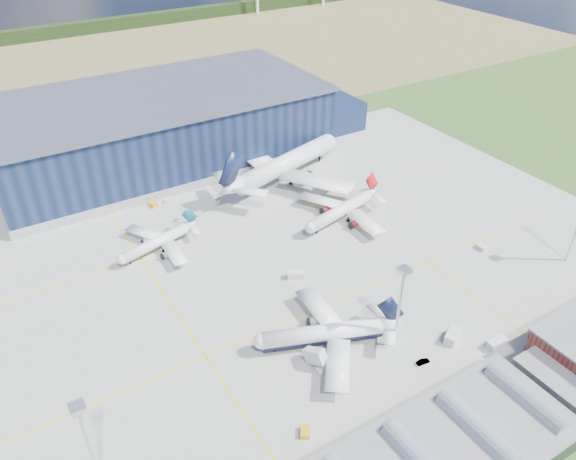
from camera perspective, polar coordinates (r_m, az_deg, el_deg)
The scene contains 20 objects.
ground at distance 152.00m, azimuth 0.41°, elevation -6.16°, with size 600.00×600.00×0.00m, color #335720.
apron at distance 158.70m, azimuth -1.50°, elevation -4.19°, with size 220.00×160.00×0.08m.
farmland at distance 339.36m, azimuth -20.36°, elevation 14.83°, with size 600.00×220.00×0.01m, color olive.
treeline at distance 414.58m, azimuth -23.31°, elevation 17.95°, with size 600.00×8.00×8.00m, color black.
hangar at distance 221.70m, azimuth -12.21°, elevation 10.04°, with size 145.00×62.00×26.10m.
light_mast_west at distance 106.89m, azimuth -19.85°, elevation -19.01°, with size 2.60×2.60×23.00m.
light_mast_center at distance 129.02m, azimuth 11.39°, elevation -6.51°, with size 2.60×2.60×23.00m.
airliner_navy at distance 132.96m, azimuth 3.58°, elevation -9.74°, with size 37.09×36.29×12.10m, color white, non-canonical shape.
airliner_red at distance 178.26m, azimuth 5.39°, elevation 2.52°, with size 35.22×34.45×11.48m, color white, non-canonical shape.
airliner_widebody at distance 200.56m, azimuth -0.17°, elevation 7.69°, with size 60.11×58.80×19.60m, color white, non-canonical shape.
airliner_regional at distance 168.28m, azimuth -13.35°, elevation -0.80°, with size 29.01×28.38×9.46m, color white, non-canonical shape.
gse_tug_b at distance 120.11m, azimuth 1.75°, elevation -19.85°, with size 1.90×2.85×1.24m, color gold.
gse_van_a at distance 144.46m, azimuth 20.45°, elevation -10.75°, with size 2.25×5.15×2.25m, color silver.
gse_cart_a at distance 176.58m, azimuth 19.06°, elevation -1.67°, with size 2.08×3.11×1.35m, color silver.
gse_van_b at distance 155.55m, azimuth 0.82°, elevation -4.59°, with size 2.17×4.74×2.17m, color silver.
gse_tug_c at distance 193.26m, azimuth -13.55°, elevation 2.58°, with size 2.11×3.38×1.48m, color gold.
gse_cart_b at distance 194.23m, azimuth -11.92°, elevation 2.96°, with size 2.18×3.26×1.41m, color silver.
gse_van_c at distance 142.76m, azimuth 16.35°, elevation -10.34°, with size 2.50×5.21×2.50m, color silver.
airstair at distance 131.37m, azimuth 2.78°, elevation -13.00°, with size 2.21×5.54×3.54m, color silver.
car_b at distance 136.05m, azimuth 13.56°, elevation -12.87°, with size 1.15×3.29×1.08m, color #99999E.
Camera 1 is at (-62.29, -99.22, 96.85)m, focal length 35.00 mm.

